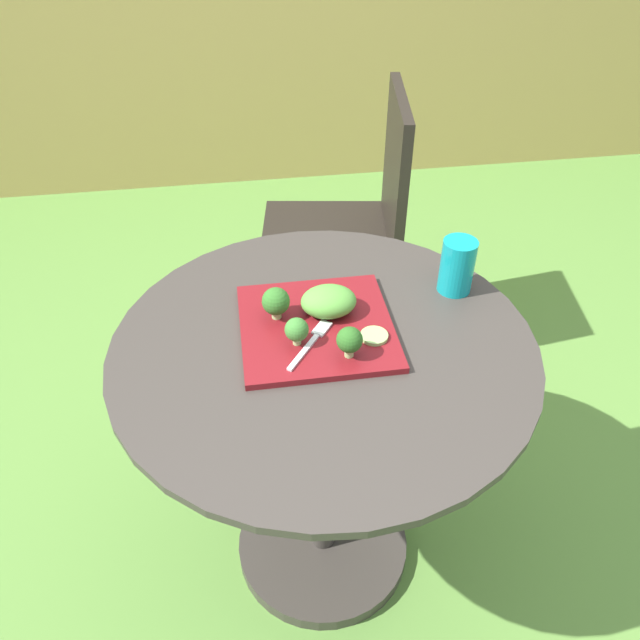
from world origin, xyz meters
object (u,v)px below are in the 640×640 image
salad_plate (316,327)px  fork (313,340)px  patio_chair (358,213)px  drinking_glass (457,269)px

salad_plate → fork: (-0.01, -0.05, 0.01)m
patio_chair → salad_plate: 0.85m
patio_chair → salad_plate: size_ratio=3.03×
salad_plate → fork: fork is taller
patio_chair → drinking_glass: patio_chair is taller
patio_chair → salad_plate: (-0.25, -0.79, 0.21)m
drinking_glass → fork: size_ratio=0.89×
salad_plate → drinking_glass: bearing=16.2°
drinking_glass → salad_plate: bearing=-163.8°
salad_plate → fork: 0.05m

